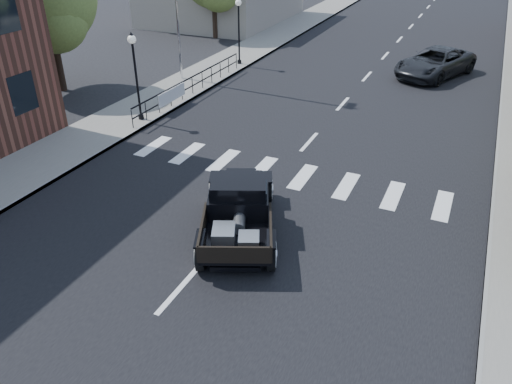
% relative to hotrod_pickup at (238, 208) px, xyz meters
% --- Properties ---
extents(ground, '(120.00, 120.00, 0.00)m').
position_rel_hotrod_pickup_xyz_m(ground, '(-0.25, 0.06, -0.84)').
color(ground, black).
rests_on(ground, ground).
extents(road, '(14.00, 80.00, 0.02)m').
position_rel_hotrod_pickup_xyz_m(road, '(-0.25, 15.06, -0.83)').
color(road, black).
rests_on(road, ground).
extents(road_markings, '(12.00, 60.00, 0.06)m').
position_rel_hotrod_pickup_xyz_m(road_markings, '(-0.25, 10.06, -0.84)').
color(road_markings, silver).
rests_on(road_markings, ground).
extents(sidewalk_left, '(3.00, 80.00, 0.15)m').
position_rel_hotrod_pickup_xyz_m(sidewalk_left, '(-8.75, 15.06, -0.77)').
color(sidewalk_left, gray).
rests_on(sidewalk_left, ground).
extents(railing, '(0.08, 10.00, 1.00)m').
position_rel_hotrod_pickup_xyz_m(railing, '(-7.55, 10.06, -0.19)').
color(railing, black).
rests_on(railing, sidewalk_left).
extents(banner, '(0.04, 2.20, 0.60)m').
position_rel_hotrod_pickup_xyz_m(banner, '(-7.47, 8.06, -0.39)').
color(banner, silver).
rests_on(banner, sidewalk_left).
extents(lamp_post_b, '(0.36, 0.36, 3.80)m').
position_rel_hotrod_pickup_xyz_m(lamp_post_b, '(-7.85, 6.06, 1.21)').
color(lamp_post_b, black).
rests_on(lamp_post_b, sidewalk_left).
extents(lamp_post_c, '(0.36, 0.36, 3.80)m').
position_rel_hotrod_pickup_xyz_m(lamp_post_c, '(-7.85, 16.06, 1.21)').
color(lamp_post_c, black).
rests_on(lamp_post_c, sidewalk_left).
extents(big_tree_near, '(4.82, 4.82, 7.08)m').
position_rel_hotrod_pickup_xyz_m(big_tree_near, '(-14.25, 8.06, 2.70)').
color(big_tree_near, '#5A6F2F').
rests_on(big_tree_near, ground).
extents(hotrod_pickup, '(4.03, 5.37, 1.69)m').
position_rel_hotrod_pickup_xyz_m(hotrod_pickup, '(0.00, 0.00, 0.00)').
color(hotrod_pickup, black).
rests_on(hotrod_pickup, ground).
extents(second_car, '(4.47, 6.09, 1.54)m').
position_rel_hotrod_pickup_xyz_m(second_car, '(3.15, 18.69, -0.07)').
color(second_car, black).
rests_on(second_car, ground).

